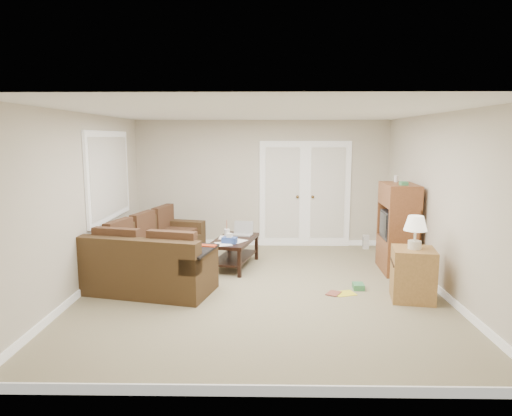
{
  "coord_description": "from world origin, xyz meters",
  "views": [
    {
      "loc": [
        0.03,
        -6.3,
        2.16
      ],
      "look_at": [
        -0.09,
        0.54,
        1.1
      ],
      "focal_mm": 32.0,
      "sensor_mm": 36.0,
      "label": 1
    }
  ],
  "objects_px": {
    "coffee_table": "(235,251)",
    "tv_armoire": "(398,227)",
    "side_cabinet": "(413,270)",
    "sectional_sofa": "(153,257)"
  },
  "relations": [
    {
      "from": "sectional_sofa",
      "to": "coffee_table",
      "type": "bearing_deg",
      "value": 39.92
    },
    {
      "from": "side_cabinet",
      "to": "tv_armoire",
      "type": "bearing_deg",
      "value": 92.95
    },
    {
      "from": "coffee_table",
      "to": "tv_armoire",
      "type": "distance_m",
      "value": 2.7
    },
    {
      "from": "sectional_sofa",
      "to": "side_cabinet",
      "type": "height_order",
      "value": "side_cabinet"
    },
    {
      "from": "tv_armoire",
      "to": "side_cabinet",
      "type": "bearing_deg",
      "value": -94.7
    },
    {
      "from": "tv_armoire",
      "to": "side_cabinet",
      "type": "height_order",
      "value": "tv_armoire"
    },
    {
      "from": "tv_armoire",
      "to": "sectional_sofa",
      "type": "bearing_deg",
      "value": -171.54
    },
    {
      "from": "coffee_table",
      "to": "side_cabinet",
      "type": "bearing_deg",
      "value": -18.91
    },
    {
      "from": "sectional_sofa",
      "to": "coffee_table",
      "type": "distance_m",
      "value": 1.37
    },
    {
      "from": "sectional_sofa",
      "to": "side_cabinet",
      "type": "xyz_separation_m",
      "value": [
        3.71,
        -0.94,
        0.09
      ]
    }
  ]
}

